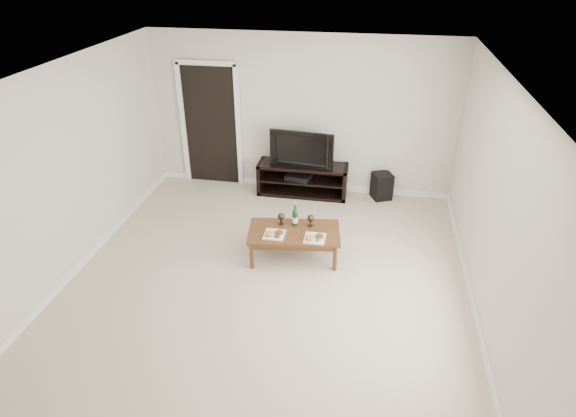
% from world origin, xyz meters
% --- Properties ---
extents(floor, '(5.50, 5.50, 0.00)m').
position_xyz_m(floor, '(0.00, 0.00, 0.00)').
color(floor, '#BDB198').
rests_on(floor, ground).
extents(back_wall, '(5.00, 0.04, 2.60)m').
position_xyz_m(back_wall, '(0.00, 2.77, 1.30)').
color(back_wall, beige).
rests_on(back_wall, ground).
extents(ceiling, '(5.00, 5.50, 0.04)m').
position_xyz_m(ceiling, '(0.00, 0.00, 2.62)').
color(ceiling, white).
rests_on(ceiling, back_wall).
extents(doorway, '(0.90, 0.02, 2.05)m').
position_xyz_m(doorway, '(-1.55, 2.73, 1.02)').
color(doorway, black).
rests_on(doorway, ground).
extents(media_console, '(1.50, 0.45, 0.55)m').
position_xyz_m(media_console, '(0.08, 2.50, 0.28)').
color(media_console, black).
rests_on(media_console, ground).
extents(television, '(1.06, 0.24, 0.61)m').
position_xyz_m(television, '(0.08, 2.50, 0.85)').
color(television, black).
rests_on(television, media_console).
extents(av_receiver, '(0.45, 0.37, 0.08)m').
position_xyz_m(av_receiver, '(0.01, 2.48, 0.33)').
color(av_receiver, black).
rests_on(av_receiver, media_console).
extents(subwoofer, '(0.39, 0.39, 0.44)m').
position_xyz_m(subwoofer, '(1.40, 2.59, 0.22)').
color(subwoofer, black).
rests_on(subwoofer, ground).
extents(coffee_table, '(1.29, 0.82, 0.42)m').
position_xyz_m(coffee_table, '(0.25, 0.61, 0.21)').
color(coffee_table, '#593118').
rests_on(coffee_table, ground).
extents(plate_left, '(0.27, 0.27, 0.07)m').
position_xyz_m(plate_left, '(0.01, 0.46, 0.45)').
color(plate_left, white).
rests_on(plate_left, coffee_table).
extents(plate_right, '(0.27, 0.27, 0.07)m').
position_xyz_m(plate_right, '(0.54, 0.47, 0.45)').
color(plate_right, white).
rests_on(plate_right, coffee_table).
extents(wine_bottle, '(0.07, 0.07, 0.35)m').
position_xyz_m(wine_bottle, '(0.24, 0.76, 0.59)').
color(wine_bottle, '#0E3319').
rests_on(wine_bottle, coffee_table).
extents(goblet_left, '(0.09, 0.09, 0.17)m').
position_xyz_m(goblet_left, '(0.04, 0.76, 0.51)').
color(goblet_left, '#34241C').
rests_on(goblet_left, coffee_table).
extents(goblet_right, '(0.09, 0.09, 0.17)m').
position_xyz_m(goblet_right, '(0.44, 0.78, 0.51)').
color(goblet_right, '#34241C').
rests_on(goblet_right, coffee_table).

